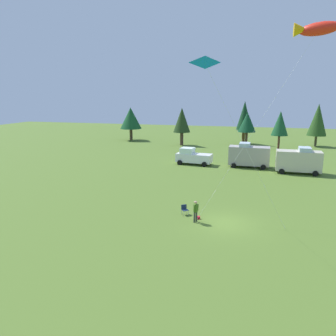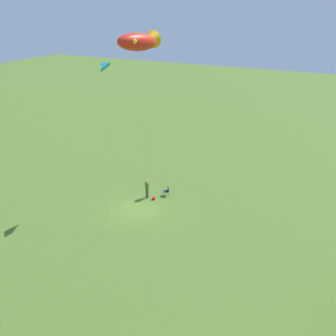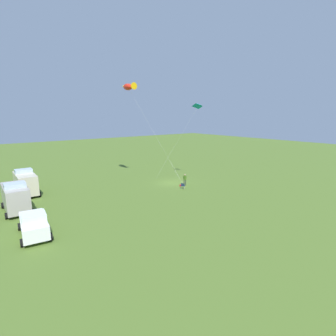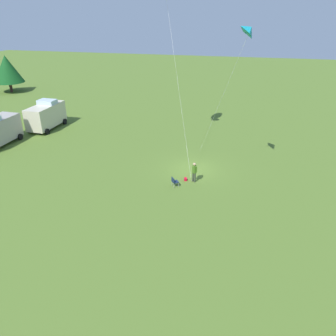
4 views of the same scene
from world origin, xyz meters
name	(u,v)px [view 2 (image 2 of 4)]	position (x,y,z in m)	size (l,w,h in m)	color
ground_plane	(138,209)	(0.00, 0.00, 0.00)	(160.00, 160.00, 0.00)	#4F6B27
person_kite_flyer	(147,187)	(-2.35, -0.41, 1.02)	(0.47, 0.50, 1.74)	#343D30
folding_chair	(167,191)	(-3.53, 1.03, 0.49)	(0.67, 0.67, 0.82)	#182844
backpack_on_grass	(154,198)	(-2.28, 0.32, 0.11)	(0.32, 0.22, 0.22)	red
kite_large_fish	(140,42)	(5.66, 4.06, 14.54)	(9.94, 5.16, 15.15)	red
kite_delta_teal	(101,66)	(-1.33, -3.84, 11.73)	(6.48, 4.58, 12.22)	teal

